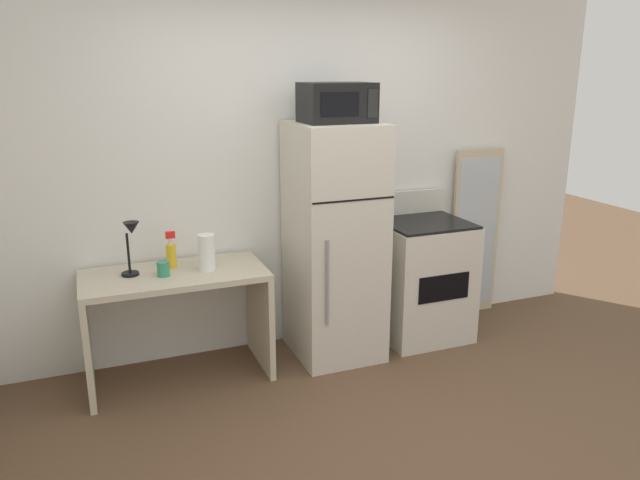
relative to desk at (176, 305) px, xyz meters
The scene contains 11 objects.
ground_plane 1.75m from the desk, 53.39° to the right, with size 12.00×12.00×0.00m, color brown.
wall_back_white 1.31m from the desk, 20.14° to the left, with size 5.00×0.10×2.60m, color white.
desk is the anchor object (origin of this frame).
desk_lamp 0.53m from the desk, behind, with size 0.14×0.12×0.35m.
paper_towel_roll 0.41m from the desk, ahead, with size 0.11×0.11×0.24m, color white.
coffee_mug 0.29m from the desk, 146.10° to the right, with size 0.08×0.08×0.10m, color #338C66.
spray_bottle 0.34m from the desk, 87.05° to the left, with size 0.06×0.06×0.25m.
refrigerator 1.17m from the desk, ahead, with size 0.59×0.66×1.68m.
microwave 1.71m from the desk, ahead, with size 0.46×0.35×0.26m.
oven_range 1.87m from the desk, ahead, with size 0.65×0.61×1.10m.
leaning_mirror 2.53m from the desk, ahead, with size 0.44×0.03×1.40m.
Camera 1 is at (-1.48, -2.50, 2.04)m, focal length 34.22 mm.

